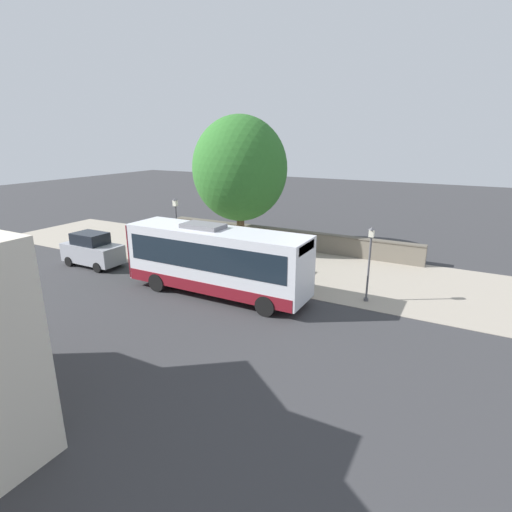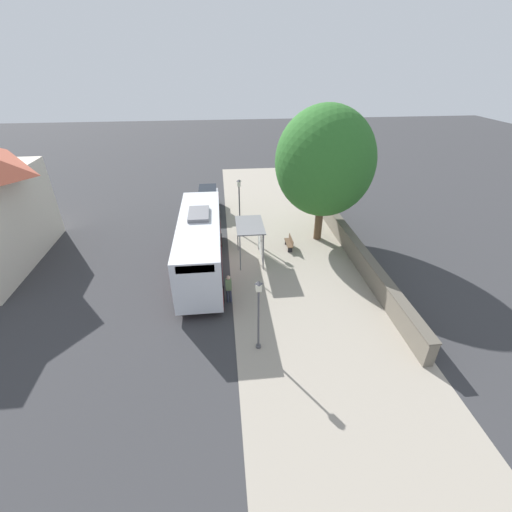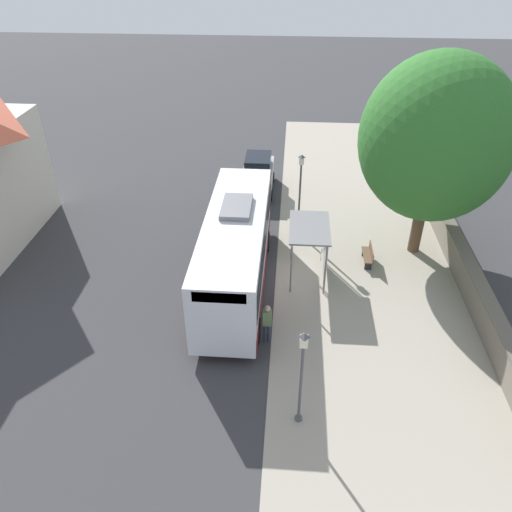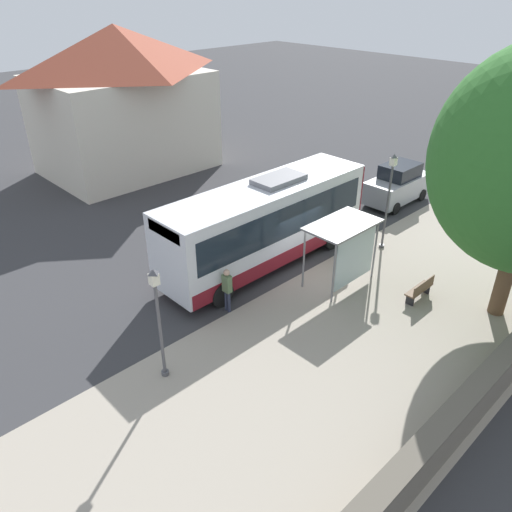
{
  "view_description": "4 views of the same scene",
  "coord_description": "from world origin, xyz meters",
  "px_view_note": "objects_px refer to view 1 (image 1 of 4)",
  "views": [
    {
      "loc": [
        18.27,
        12.03,
        8.09
      ],
      "look_at": [
        1.73,
        3.1,
        2.45
      ],
      "focal_mm": 28.0,
      "sensor_mm": 36.0,
      "label": 1
    },
    {
      "loc": [
        0.3,
        19.87,
        12.14
      ],
      "look_at": [
        -1.48,
        3.18,
        2.28
      ],
      "focal_mm": 24.0,
      "sensor_mm": 36.0,
      "label": 2
    },
    {
      "loc": [
        -0.48,
        18.85,
        13.8
      ],
      "look_at": [
        0.77,
        2.12,
        2.57
      ],
      "focal_mm": 35.0,
      "sensor_mm": 36.0,
      "label": 3
    },
    {
      "loc": [
        -11.6,
        14.12,
        11.0
      ],
      "look_at": [
        0.78,
        2.25,
        1.3
      ],
      "focal_mm": 35.0,
      "sensor_mm": 36.0,
      "label": 4
    }
  ],
  "objects_px": {
    "street_lamp_near": "(177,227)",
    "parked_car_behind_bus": "(92,250)",
    "bus": "(216,259)",
    "street_lamp_far": "(370,258)",
    "bus_shelter": "(233,239)",
    "shade_tree": "(240,169)",
    "pedestrian": "(290,277)",
    "bench": "(239,252)"
  },
  "relations": [
    {
      "from": "bus",
      "to": "pedestrian",
      "type": "height_order",
      "value": "bus"
    },
    {
      "from": "pedestrian",
      "to": "shade_tree",
      "type": "distance_m",
      "value": 11.09
    },
    {
      "from": "bench",
      "to": "street_lamp_near",
      "type": "xyz_separation_m",
      "value": [
        3.4,
        -2.55,
        2.16
      ]
    },
    {
      "from": "pedestrian",
      "to": "street_lamp_near",
      "type": "distance_m",
      "value": 8.6
    },
    {
      "from": "pedestrian",
      "to": "street_lamp_far",
      "type": "height_order",
      "value": "street_lamp_far"
    },
    {
      "from": "bus",
      "to": "bench",
      "type": "relative_size",
      "value": 6.86
    },
    {
      "from": "shade_tree",
      "to": "parked_car_behind_bus",
      "type": "distance_m",
      "value": 11.46
    },
    {
      "from": "street_lamp_far",
      "to": "pedestrian",
      "type": "bearing_deg",
      "value": -71.28
    },
    {
      "from": "street_lamp_near",
      "to": "shade_tree",
      "type": "bearing_deg",
      "value": 168.03
    },
    {
      "from": "street_lamp_far",
      "to": "parked_car_behind_bus",
      "type": "distance_m",
      "value": 17.32
    },
    {
      "from": "bench",
      "to": "shade_tree",
      "type": "distance_m",
      "value": 6.06
    },
    {
      "from": "street_lamp_far",
      "to": "parked_car_behind_bus",
      "type": "xyz_separation_m",
      "value": [
        2.56,
        -17.08,
        -1.27
      ]
    },
    {
      "from": "street_lamp_far",
      "to": "shade_tree",
      "type": "height_order",
      "value": "shade_tree"
    },
    {
      "from": "bus",
      "to": "shade_tree",
      "type": "bearing_deg",
      "value": -157.44
    },
    {
      "from": "bus_shelter",
      "to": "shade_tree",
      "type": "height_order",
      "value": "shade_tree"
    },
    {
      "from": "bus_shelter",
      "to": "parked_car_behind_bus",
      "type": "bearing_deg",
      "value": -70.77
    },
    {
      "from": "bus",
      "to": "bus_shelter",
      "type": "distance_m",
      "value": 3.52
    },
    {
      "from": "pedestrian",
      "to": "shade_tree",
      "type": "bearing_deg",
      "value": -134.45
    },
    {
      "from": "bench",
      "to": "parked_car_behind_bus",
      "type": "height_order",
      "value": "parked_car_behind_bus"
    },
    {
      "from": "street_lamp_near",
      "to": "parked_car_behind_bus",
      "type": "height_order",
      "value": "street_lamp_near"
    },
    {
      "from": "pedestrian",
      "to": "parked_car_behind_bus",
      "type": "xyz_separation_m",
      "value": [
        1.31,
        -13.39,
        -0.02
      ]
    },
    {
      "from": "pedestrian",
      "to": "shade_tree",
      "type": "xyz_separation_m",
      "value": [
        -7.0,
        -7.14,
        4.8
      ]
    },
    {
      "from": "bench",
      "to": "street_lamp_far",
      "type": "relative_size",
      "value": 0.38
    },
    {
      "from": "shade_tree",
      "to": "street_lamp_near",
      "type": "bearing_deg",
      "value": -11.97
    },
    {
      "from": "bus",
      "to": "street_lamp_far",
      "type": "xyz_separation_m",
      "value": [
        -2.84,
        7.26,
        0.37
      ]
    },
    {
      "from": "bus_shelter",
      "to": "parked_car_behind_bus",
      "type": "xyz_separation_m",
      "value": [
        3.08,
        -8.82,
        -1.15
      ]
    },
    {
      "from": "street_lamp_near",
      "to": "parked_car_behind_bus",
      "type": "xyz_separation_m",
      "value": [
        2.48,
        -5.01,
        -1.59
      ]
    },
    {
      "from": "bus",
      "to": "shade_tree",
      "type": "relative_size",
      "value": 1.04
    },
    {
      "from": "shade_tree",
      "to": "pedestrian",
      "type": "bearing_deg",
      "value": 45.55
    },
    {
      "from": "bus_shelter",
      "to": "pedestrian",
      "type": "height_order",
      "value": "bus_shelter"
    },
    {
      "from": "bus_shelter",
      "to": "street_lamp_far",
      "type": "height_order",
      "value": "street_lamp_far"
    },
    {
      "from": "bus",
      "to": "bench",
      "type": "bearing_deg",
      "value": -159.95
    },
    {
      "from": "bus",
      "to": "shade_tree",
      "type": "xyz_separation_m",
      "value": [
        -8.59,
        -3.57,
        3.92
      ]
    },
    {
      "from": "pedestrian",
      "to": "bench",
      "type": "relative_size",
      "value": 1.22
    },
    {
      "from": "bus",
      "to": "pedestrian",
      "type": "relative_size",
      "value": 5.6
    },
    {
      "from": "pedestrian",
      "to": "bench",
      "type": "xyz_separation_m",
      "value": [
        -4.58,
        -5.82,
        -0.59
      ]
    },
    {
      "from": "parked_car_behind_bus",
      "to": "bus",
      "type": "bearing_deg",
      "value": 88.34
    },
    {
      "from": "street_lamp_far",
      "to": "street_lamp_near",
      "type": "bearing_deg",
      "value": -89.63
    },
    {
      "from": "bench",
      "to": "street_lamp_near",
      "type": "relative_size",
      "value": 0.33
    },
    {
      "from": "street_lamp_far",
      "to": "parked_car_behind_bus",
      "type": "relative_size",
      "value": 0.95
    },
    {
      "from": "street_lamp_near",
      "to": "parked_car_behind_bus",
      "type": "relative_size",
      "value": 1.09
    },
    {
      "from": "bus_shelter",
      "to": "shade_tree",
      "type": "distance_m",
      "value": 6.89
    }
  ]
}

